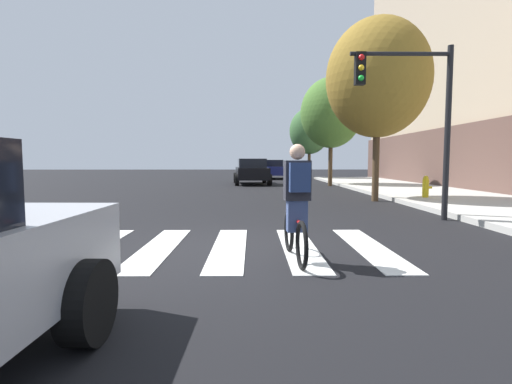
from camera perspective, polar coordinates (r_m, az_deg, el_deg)
name	(u,v)px	position (r m, az deg, el deg)	size (l,w,h in m)	color
ground_plane	(225,248)	(6.54, -4.65, -8.24)	(120.00, 120.00, 0.00)	black
crosswalk_stripes	(229,248)	(6.54, -3.99, -8.19)	(5.26, 3.23, 0.01)	silver
sedan_mid	(252,171)	(24.23, -0.66, 3.11)	(2.44, 4.74, 1.60)	black
sedan_far	(274,169)	(31.74, 2.63, 3.41)	(2.45, 4.63, 1.54)	navy
cyclist	(297,204)	(5.53, 6.01, -1.75)	(0.38, 1.71, 1.69)	black
traffic_light_near	(414,102)	(10.25, 22.37, 12.16)	(2.47, 0.28, 4.20)	black
fire_hydrant	(426,187)	(15.10, 23.79, 0.71)	(0.33, 0.22, 0.78)	gold
street_tree_near	(378,78)	(14.86, 17.57, 15.73)	(3.64, 3.64, 6.48)	#4C3823
street_tree_mid	(331,113)	(23.08, 11.04, 11.40)	(3.51, 3.51, 6.25)	#4C3823
street_tree_far	(310,131)	(31.46, 7.91, 8.90)	(3.19, 3.19, 5.68)	#4C3823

